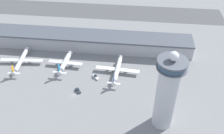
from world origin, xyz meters
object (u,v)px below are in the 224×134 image
object	(u,v)px
control_tower	(167,92)
service_truck_fuel	(78,91)
airplane_gate_alpha	(21,60)
service_truck_catering	(96,77)
airplane_gate_bravo	(65,62)
airplane_gate_charlie	(117,69)

from	to	relation	value
control_tower	service_truck_fuel	world-z (taller)	control_tower
airplane_gate_alpha	service_truck_catering	distance (m)	74.28
service_truck_catering	service_truck_fuel	size ratio (longest dim) A/B	1.11
control_tower	service_truck_fuel	size ratio (longest dim) A/B	9.00
control_tower	airplane_gate_bravo	bearing A→B (deg)	146.95
control_tower	airplane_gate_alpha	world-z (taller)	control_tower
service_truck_catering	airplane_gate_charlie	bearing A→B (deg)	25.67
airplane_gate_alpha	airplane_gate_charlie	world-z (taller)	airplane_gate_charlie
airplane_gate_bravo	airplane_gate_charlie	size ratio (longest dim) A/B	0.81
service_truck_catering	control_tower	bearing A→B (deg)	-37.86
airplane_gate_charlie	service_truck_catering	bearing A→B (deg)	-154.33
airplane_gate_alpha	airplane_gate_bravo	distance (m)	42.35
airplane_gate_alpha	airplane_gate_charlie	size ratio (longest dim) A/B	1.01
airplane_gate_alpha	airplane_gate_bravo	size ratio (longest dim) A/B	1.25
airplane_gate_alpha	service_truck_fuel	distance (m)	68.54
airplane_gate_bravo	service_truck_catering	bearing A→B (deg)	-22.88
control_tower	service_truck_catering	size ratio (longest dim) A/B	8.15
airplane_gate_alpha	service_truck_fuel	size ratio (longest dim) A/B	5.91
airplane_gate_bravo	service_truck_catering	world-z (taller)	airplane_gate_bravo
control_tower	airplane_gate_charlie	world-z (taller)	control_tower
service_truck_catering	service_truck_fuel	distance (m)	22.16
service_truck_fuel	airplane_gate_alpha	bearing A→B (deg)	152.99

